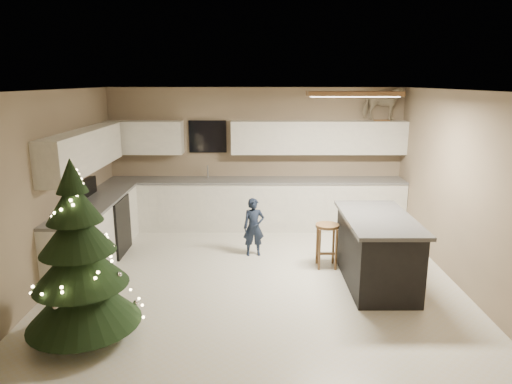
# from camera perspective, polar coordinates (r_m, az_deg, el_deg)

# --- Properties ---
(ground_plane) EXTENTS (5.50, 5.50, 0.00)m
(ground_plane) POSITION_cam_1_polar(r_m,az_deg,el_deg) (6.64, 0.00, -10.42)
(ground_plane) COLOR silver
(room_shell) EXTENTS (5.52, 5.02, 2.61)m
(room_shell) POSITION_cam_1_polar(r_m,az_deg,el_deg) (6.13, 0.22, 4.67)
(room_shell) COLOR gray
(room_shell) RESTS_ON ground_plane
(cabinetry) EXTENTS (5.50, 3.20, 2.00)m
(cabinetry) POSITION_cam_1_polar(r_m,az_deg,el_deg) (8.00, -6.55, -0.51)
(cabinetry) COLOR white
(cabinetry) RESTS_ON ground_plane
(island) EXTENTS (0.90, 1.70, 0.95)m
(island) POSITION_cam_1_polar(r_m,az_deg,el_deg) (6.46, 14.82, -7.00)
(island) COLOR black
(island) RESTS_ON ground_plane
(bar_stool) EXTENTS (0.35, 0.35, 0.66)m
(bar_stool) POSITION_cam_1_polar(r_m,az_deg,el_deg) (6.85, 8.86, -5.32)
(bar_stool) COLOR brown
(bar_stool) RESTS_ON ground_plane
(christmas_tree) EXTENTS (1.24, 1.19, 1.98)m
(christmas_tree) POSITION_cam_1_polar(r_m,az_deg,el_deg) (5.18, -21.14, -8.80)
(christmas_tree) COLOR #3F2816
(christmas_tree) RESTS_ON ground_plane
(toddler) EXTENTS (0.36, 0.26, 0.93)m
(toddler) POSITION_cam_1_polar(r_m,az_deg,el_deg) (7.23, -0.28, -4.41)
(toddler) COLOR #141E31
(toddler) RESTS_ON ground_plane
(rocking_horse) EXTENTS (0.71, 0.35, 0.61)m
(rocking_horse) POSITION_cam_1_polar(r_m,az_deg,el_deg) (8.70, 15.58, 10.63)
(rocking_horse) COLOR brown
(rocking_horse) RESTS_ON cabinetry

